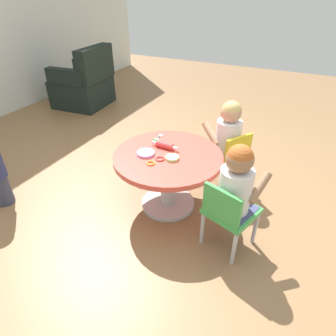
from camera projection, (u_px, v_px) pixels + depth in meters
ground_plane at (168, 204)px, 2.40m from camera, size 10.00×10.00×0.00m
craft_table at (168, 168)px, 2.20m from camera, size 0.83×0.83×0.49m
child_chair_left at (229, 212)px, 1.86m from camera, size 0.38×0.38×0.54m
seated_child_left at (237, 182)px, 1.76m from camera, size 0.41×0.36×0.51m
child_chair_right at (228, 156)px, 2.46m from camera, size 0.41×0.41×0.54m
seated_child_right at (228, 131)px, 2.37m from camera, size 0.41×0.44×0.51m
armchair_dark at (85, 85)px, 4.19m from camera, size 0.77×0.78×0.85m
rolling_pin at (165, 145)px, 2.20m from camera, size 0.06×0.23×0.05m
craft_scissors at (157, 139)px, 2.34m from camera, size 0.13×0.07×0.01m
playdough_blob_0 at (146, 153)px, 2.13m from camera, size 0.13×0.13×0.02m
playdough_blob_1 at (172, 158)px, 2.07m from camera, size 0.10×0.10×0.02m
cookie_cutter_0 at (160, 159)px, 2.07m from camera, size 0.07×0.07×0.01m
cookie_cutter_1 at (151, 163)px, 2.02m from camera, size 0.06×0.06×0.01m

